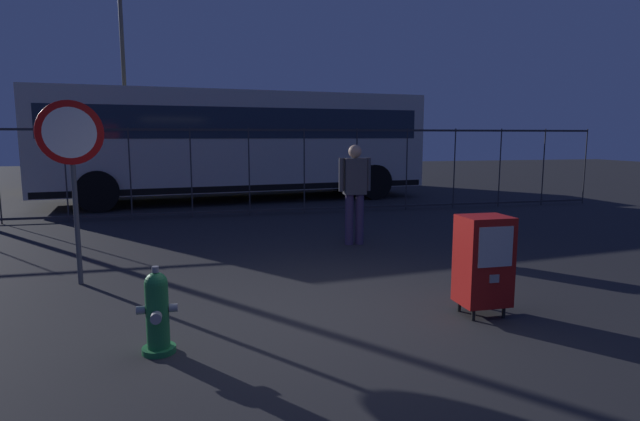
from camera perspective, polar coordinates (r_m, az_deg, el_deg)
ground_plane at (r=5.34m, az=-0.13°, el=-11.54°), size 60.00×60.00×0.00m
fire_hydrant at (r=4.57m, az=-17.62°, el=-10.75°), size 0.33×0.32×0.75m
newspaper_box_primary at (r=5.44m, az=17.70°, el=-5.29°), size 0.48×0.42×1.02m
stop_sign at (r=6.81m, az=-25.85°, el=5.69°), size 0.71×0.31×2.23m
pedestrian at (r=8.56m, az=3.87°, el=2.46°), size 0.55×0.22×1.67m
fence_barrier at (r=11.85m, az=-7.87°, el=4.35°), size 18.03×0.04×2.00m
bus_near at (r=14.82m, az=-9.05°, el=7.75°), size 10.72×3.76×3.00m
bus_far at (r=18.94m, az=-11.52°, el=7.77°), size 10.60×3.15×3.00m
street_light_near_right at (r=19.83m, az=-20.96°, el=13.96°), size 0.32×0.32×6.82m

